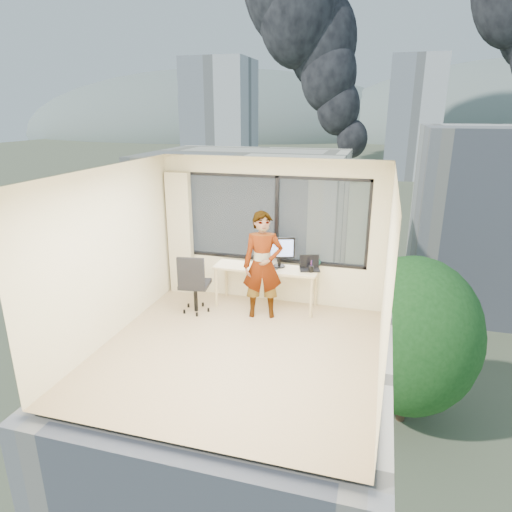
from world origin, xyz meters
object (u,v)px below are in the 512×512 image
(chair, at_px, (195,282))
(game_console, at_px, (268,260))
(desk, at_px, (266,286))
(person, at_px, (263,265))
(monitor, at_px, (279,252))
(handbag, at_px, (314,261))
(laptop, at_px, (310,264))

(chair, relative_size, game_console, 3.54)
(desk, xyz_separation_m, person, (0.04, -0.39, 0.53))
(monitor, bearing_deg, desk, 175.97)
(handbag, bearing_deg, monitor, -147.29)
(game_console, height_order, laptop, laptop)
(person, distance_m, game_console, 0.66)
(desk, distance_m, laptop, 0.90)
(desk, bearing_deg, monitor, 12.89)
(chair, distance_m, laptop, 2.00)
(desk, relative_size, chair, 1.67)
(desk, xyz_separation_m, monitor, (0.22, 0.05, 0.64))
(desk, distance_m, monitor, 0.68)
(handbag, bearing_deg, laptop, -83.86)
(chair, height_order, monitor, monitor)
(laptop, bearing_deg, game_console, 148.19)
(game_console, bearing_deg, handbag, -22.07)
(chair, bearing_deg, desk, 17.97)
(laptop, distance_m, handbag, 0.21)
(chair, bearing_deg, person, -0.38)
(person, bearing_deg, desk, 80.87)
(desk, bearing_deg, chair, -154.02)
(handbag, bearing_deg, game_console, -166.22)
(desk, bearing_deg, person, -84.08)
(desk, relative_size, laptop, 5.05)
(monitor, bearing_deg, laptop, -20.12)
(chair, xyz_separation_m, handbag, (1.92, 0.77, 0.30))
(monitor, xyz_separation_m, game_console, (-0.26, 0.21, -0.23))
(monitor, bearing_deg, person, -128.98)
(chair, bearing_deg, monitor, 15.98)
(desk, distance_m, game_console, 0.49)
(person, relative_size, handbag, 7.67)
(person, bearing_deg, laptop, 14.55)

